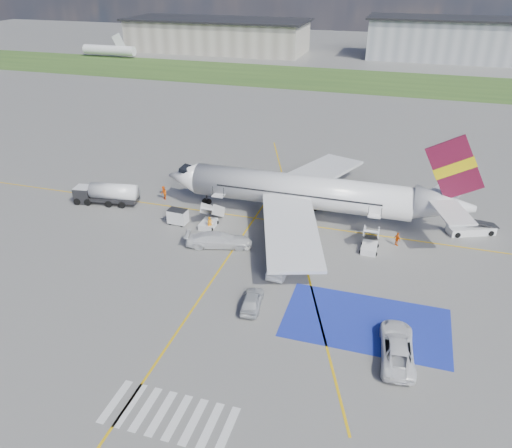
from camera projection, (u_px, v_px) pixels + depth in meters
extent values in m
plane|color=#60605E|center=(267.00, 278.00, 48.80)|extent=(400.00, 400.00, 0.00)
cube|color=#2D4C1E|center=(368.00, 81.00, 129.14)|extent=(400.00, 30.00, 0.01)
cube|color=gold|center=(295.00, 224.00, 58.95)|extent=(120.00, 0.20, 0.01)
cube|color=gold|center=(177.00, 333.00, 41.64)|extent=(0.20, 60.00, 0.01)
cube|color=gold|center=(295.00, 224.00, 58.95)|extent=(20.71, 56.45, 0.01)
cube|color=#1A2A9C|center=(366.00, 322.00, 42.81)|extent=(14.00, 8.00, 0.01)
cube|color=silver|center=(115.00, 401.00, 35.14)|extent=(0.60, 4.00, 0.01)
cube|color=silver|center=(130.00, 405.00, 34.83)|extent=(0.60, 4.00, 0.01)
cube|color=silver|center=(146.00, 409.00, 34.51)|extent=(0.60, 4.00, 0.01)
cube|color=silver|center=(161.00, 413.00, 34.20)|extent=(0.60, 4.00, 0.01)
cube|color=silver|center=(177.00, 417.00, 33.89)|extent=(0.60, 4.00, 0.01)
cube|color=silver|center=(194.00, 422.00, 33.58)|extent=(0.60, 4.00, 0.01)
cube|color=silver|center=(210.00, 426.00, 33.26)|extent=(0.60, 4.00, 0.01)
cube|color=silver|center=(227.00, 430.00, 32.95)|extent=(0.60, 4.00, 0.01)
cube|color=gray|center=(217.00, 36.00, 170.72)|extent=(60.00, 22.00, 10.00)
cube|color=gray|center=(448.00, 40.00, 154.97)|extent=(48.00, 18.00, 12.00)
cylinder|color=silver|center=(300.00, 191.00, 59.06)|extent=(26.00, 3.90, 3.90)
cone|color=silver|center=(184.00, 177.00, 62.96)|extent=(4.00, 3.90, 3.90)
cube|color=black|center=(188.00, 169.00, 62.31)|extent=(1.67, 1.90, 0.82)
cone|color=silver|center=(444.00, 205.00, 54.66)|extent=(6.50, 3.90, 3.90)
cube|color=silver|center=(291.00, 229.00, 51.89)|extent=(9.86, 15.95, 1.40)
cube|color=silver|center=(321.00, 171.00, 66.26)|extent=(9.86, 15.95, 1.40)
cylinder|color=#38383A|center=(288.00, 227.00, 55.25)|extent=(3.40, 2.10, 2.10)
cylinder|color=#38383A|center=(309.00, 188.00, 64.72)|extent=(3.40, 2.10, 2.10)
cube|color=maroon|center=(455.00, 168.00, 52.53)|extent=(6.62, 0.30, 7.45)
cube|color=#DAC00C|center=(455.00, 168.00, 52.53)|extent=(4.36, 0.40, 3.08)
cube|color=silver|center=(452.00, 213.00, 51.47)|extent=(4.73, 5.95, 0.49)
cube|color=silver|center=(450.00, 189.00, 56.88)|extent=(4.73, 5.95, 0.49)
cube|color=black|center=(296.00, 195.00, 57.24)|extent=(19.50, 0.04, 0.18)
cube|color=black|center=(303.00, 182.00, 60.55)|extent=(19.50, 0.04, 0.18)
cube|color=silver|center=(213.00, 210.00, 58.93)|extent=(1.40, 3.73, 2.32)
cube|color=silver|center=(218.00, 196.00, 60.04)|extent=(1.40, 1.00, 0.12)
cylinder|color=black|center=(213.00, 191.00, 59.97)|extent=(0.06, 0.06, 1.10)
cylinder|color=black|center=(224.00, 192.00, 59.61)|extent=(0.06, 0.06, 1.10)
cube|color=silver|center=(208.00, 224.00, 58.09)|extent=(1.60, 2.40, 0.70)
cube|color=silver|center=(372.00, 232.00, 54.11)|extent=(1.40, 3.73, 2.32)
cube|color=silver|center=(374.00, 216.00, 55.23)|extent=(1.40, 1.00, 0.12)
cylinder|color=black|center=(369.00, 211.00, 55.16)|extent=(0.06, 0.06, 1.10)
cylinder|color=black|center=(381.00, 212.00, 54.79)|extent=(0.06, 0.06, 1.10)
cube|color=silver|center=(369.00, 248.00, 53.27)|extent=(1.60, 2.40, 0.70)
cube|color=black|center=(84.00, 195.00, 63.88)|extent=(2.29, 2.29, 2.03)
cylinder|color=silver|center=(114.00, 191.00, 62.95)|extent=(6.23, 2.84, 2.03)
cube|color=black|center=(115.00, 199.00, 63.42)|extent=(6.23, 2.84, 0.44)
cube|color=silver|center=(178.00, 217.00, 58.53)|extent=(2.32, 1.47, 1.57)
cube|color=black|center=(177.00, 210.00, 58.14)|extent=(2.20, 1.35, 0.13)
cube|color=silver|center=(471.00, 230.00, 56.71)|extent=(5.51, 3.66, 0.87)
cube|color=black|center=(483.00, 223.00, 56.47)|extent=(3.66, 2.55, 0.97)
imported|color=#AEB1B6|center=(252.00, 300.00, 44.42)|extent=(2.19, 4.39, 1.44)
imported|color=#B0B3B8|center=(281.00, 265.00, 49.41)|extent=(1.83, 4.82, 1.57)
imported|color=silver|center=(398.00, 345.00, 38.81)|extent=(3.00, 5.65, 2.04)
imported|color=silver|center=(219.00, 238.00, 53.82)|extent=(5.74, 3.48, 2.10)
imported|color=orange|center=(210.00, 224.00, 57.03)|extent=(0.75, 0.75, 1.75)
imported|color=#FE600D|center=(164.00, 193.00, 64.61)|extent=(1.10, 1.13, 1.83)
imported|color=#E1580B|center=(397.00, 239.00, 54.10)|extent=(0.91, 0.93, 1.57)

